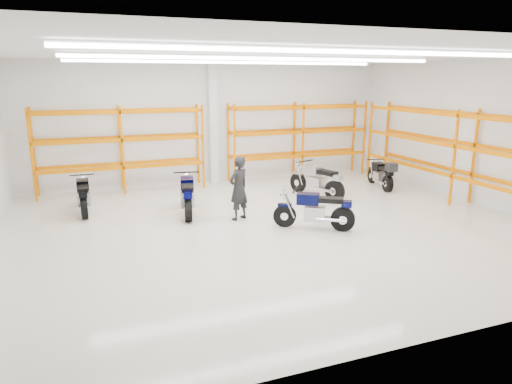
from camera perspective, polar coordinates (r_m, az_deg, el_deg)
name	(u,v)px	position (r m, az deg, el deg)	size (l,w,h in m)	color
ground	(272,226)	(12.41, 2.01, -4.30)	(14.00, 14.00, 0.00)	beige
room_shell	(273,103)	(11.82, 2.10, 11.01)	(14.02, 12.02, 4.51)	silver
motorcycle_main	(317,211)	(12.15, 7.69, -2.38)	(1.89, 1.32, 1.07)	black
motorcycle_back_a	(84,197)	(14.47, -20.75, -0.54)	(0.71, 2.13, 1.05)	black
motorcycle_back_b	(187,196)	(13.50, -8.57, -0.56)	(0.89, 2.33, 1.15)	black
motorcycle_back_c	(318,181)	(15.44, 7.80, 1.33)	(1.04, 2.28, 1.16)	black
motorcycle_back_d	(382,175)	(17.13, 15.46, 2.10)	(0.80, 2.07, 1.07)	black
standing_man	(239,188)	(12.79, -2.18, 0.48)	(0.66, 0.43, 1.82)	black
structural_column	(213,124)	(17.38, -5.38, 8.51)	(0.32, 0.32, 4.50)	white
pallet_racking_back_left	(121,141)	(16.53, -16.52, 6.09)	(5.67, 0.87, 3.00)	#FF7800
pallet_racking_back_right	(299,133)	(18.30, 5.35, 7.33)	(5.67, 0.87, 3.00)	#FF7800
pallet_racking_side	(465,148)	(15.63, 24.69, 5.07)	(0.87, 9.07, 3.00)	#FF7800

